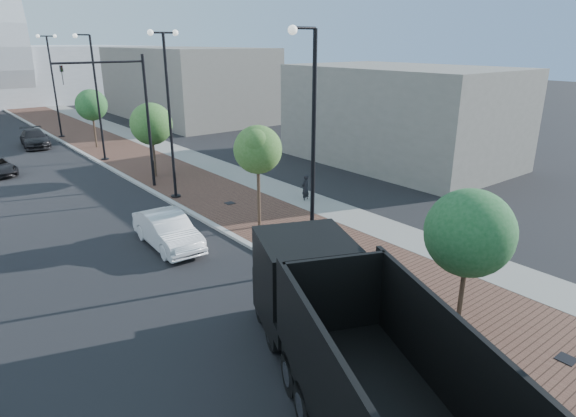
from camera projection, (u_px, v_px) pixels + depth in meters
sidewalk at (115, 143)px, 43.35m from camera, size 7.00×140.00×0.12m
concrete_strip at (144, 140)px, 44.93m from camera, size 2.40×140.00×0.13m
curb at (74, 148)px, 41.28m from camera, size 0.30×140.00×0.14m
dump_truck at (345, 351)px, 11.84m from camera, size 7.86×13.62×3.68m
white_sedan at (168, 230)px, 21.52m from camera, size 1.81×4.69×1.52m
dark_car_far at (35, 138)px, 42.05m from camera, size 2.55×5.23×1.46m
pedestrian at (305, 188)px, 27.51m from camera, size 0.67×0.52×1.62m
streetlight_1 at (311, 165)px, 17.99m from camera, size 1.44×0.56×9.21m
streetlight_2 at (170, 115)px, 26.77m from camera, size 1.72×0.56×9.28m
streetlight_3 at (97, 104)px, 35.74m from camera, size 1.44×0.56×9.21m
streetlight_4 at (54, 86)px, 44.52m from camera, size 1.72×0.56×9.28m
traffic_mast at (132, 108)px, 28.41m from camera, size 5.09×0.20×8.00m
tree_0 at (470, 233)px, 14.61m from camera, size 2.70×2.70×4.61m
tree_1 at (258, 150)px, 22.52m from camera, size 2.32×2.26×5.08m
tree_2 at (152, 124)px, 31.50m from camera, size 2.72×2.72×4.98m
tree_3 at (92, 105)px, 40.35m from camera, size 2.58×2.57×4.96m
commercial_block_ne at (186, 83)px, 56.81m from camera, size 12.00×22.00×8.00m
commercial_block_e at (400, 115)px, 35.97m from camera, size 10.00×16.00×7.00m
utility_cover_0 at (566, 359)px, 13.84m from camera, size 0.50×0.50×0.02m
utility_cover_1 at (379, 272)px, 19.01m from camera, size 0.50×0.50×0.02m
utility_cover_2 at (230, 203)px, 27.15m from camera, size 0.50×0.50×0.02m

